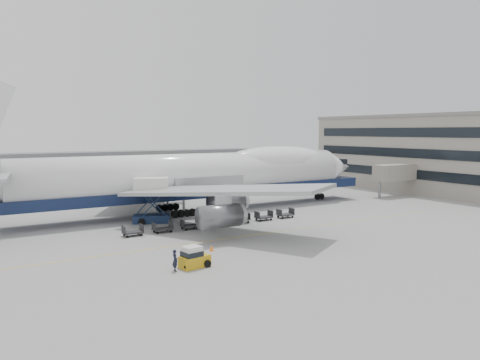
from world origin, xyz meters
TOP-DOWN VIEW (x-y plane):
  - ground at (0.00, 0.00)m, footprint 260.00×260.00m
  - apron_line at (0.00, -6.00)m, footprint 60.00×0.15m
  - terminal at (51.92, 0.04)m, footprint 24.20×70.40m
  - hangar at (-10.00, 70.00)m, footprint 110.00×8.00m
  - airliner at (0.64, 12.00)m, footprint 67.00×55.30m
  - catering_truck at (-8.43, 7.51)m, footprint 5.36×4.57m
  - baggage_tug at (-12.66, -14.23)m, footprint 2.88×1.82m
  - ground_worker at (-14.54, -14.41)m, footprint 0.48×0.72m
  - traffic_cone at (-8.55, -9.93)m, footprint 0.44×0.44m
  - dolly_0 at (-13.23, 0.93)m, footprint 2.30×1.35m
  - dolly_1 at (-9.52, 0.93)m, footprint 2.30×1.35m
  - dolly_2 at (-5.80, 0.93)m, footprint 2.30×1.35m
  - dolly_3 at (-2.09, 0.93)m, footprint 2.30×1.35m
  - dolly_4 at (1.62, 0.93)m, footprint 2.30×1.35m
  - dolly_5 at (5.34, 0.93)m, footprint 2.30×1.35m
  - dolly_6 at (9.05, 0.93)m, footprint 2.30×1.35m

SIDE VIEW (x-z plane):
  - ground at x=0.00m, z-range 0.00..0.00m
  - apron_line at x=0.00m, z-range 0.00..0.01m
  - traffic_cone at x=-8.55m, z-range -0.02..0.63m
  - dolly_0 at x=-13.23m, z-range -0.12..1.18m
  - dolly_1 at x=-9.52m, z-range -0.12..1.18m
  - dolly_2 at x=-5.80m, z-range -0.12..1.18m
  - dolly_3 at x=-2.09m, z-range -0.12..1.18m
  - dolly_4 at x=1.62m, z-range -0.12..1.18m
  - dolly_5 at x=5.34m, z-range -0.12..1.18m
  - dolly_6 at x=9.05m, z-range -0.12..1.18m
  - baggage_tug at x=-12.66m, z-range -0.11..1.86m
  - ground_worker at x=-14.54m, z-range 0.00..1.94m
  - catering_truck at x=-8.43m, z-range 0.40..6.47m
  - hangar at x=-10.00m, z-range 0.00..7.00m
  - airliner at x=0.64m, z-range -4.37..15.61m
  - terminal at x=51.92m, z-range -0.01..15.59m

